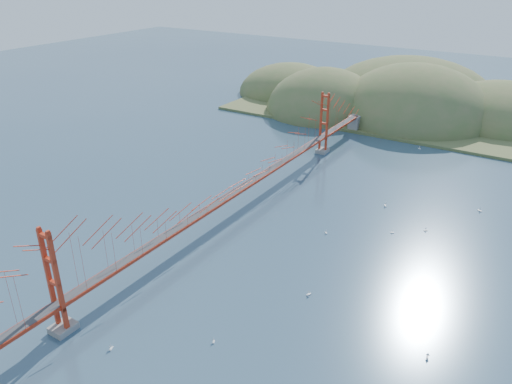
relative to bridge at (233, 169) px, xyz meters
The scene contains 13 objects.
ground 7.01m from the bridge, 90.00° to the right, with size 320.00×320.00×0.00m, color #304B61.
bridge is the anchor object (origin of this frame).
far_headlands 68.73m from the bridge, 88.14° to the left, with size 84.00×58.00×25.00m.
sailboat_12 45.06m from the bridge, 69.90° to the left, with size 0.55×0.54×0.62m.
sailboat_7 36.93m from the bridge, 33.27° to the left, with size 0.67×0.67×0.73m.
sailboat_6 28.05m from the bridge, 59.67° to the right, with size 0.51×0.51×0.57m.
sailboat_3 23.53m from the bridge, 17.21° to the left, with size 0.53×0.53×0.59m.
sailboat_1 23.83m from the bridge, 37.97° to the left, with size 0.70×0.70×0.74m.
sailboat_14 27.85m from the bridge, 21.04° to the left, with size 0.58×0.58×0.61m.
sailboat_0 22.69m from the bridge, 32.97° to the right, with size 0.60×0.63×0.70m.
sailboat_5 35.69m from the bridge, 24.37° to the right, with size 0.54×0.60×0.67m.
sailboat_16 15.61m from the bridge, ahead, with size 0.53×0.53×0.56m.
sailboat_10 30.86m from the bridge, 78.50° to the right, with size 0.60×0.61×0.69m.
Camera 1 is at (37.38, -52.97, 33.90)m, focal length 35.00 mm.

